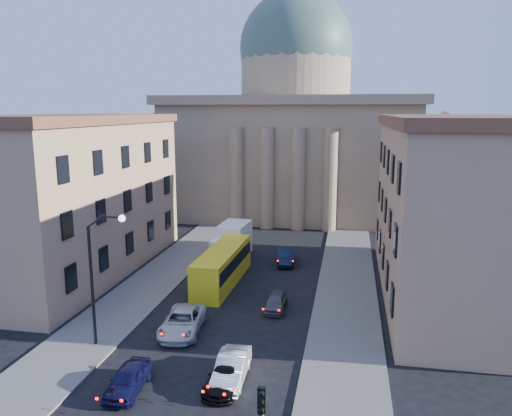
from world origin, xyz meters
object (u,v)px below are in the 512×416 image
Objects in this scene: car_left_near at (128,379)px; city_bus at (223,265)px; street_lamp at (99,268)px; box_truck at (232,244)px; car_right_near at (231,368)px.

city_bus is (0.72, 17.84, 0.98)m from car_left_near.
street_lamp reaches higher than car_left_near.
street_lamp is 0.79× the size of city_bus.
box_truck is (-0.12, 24.74, 1.02)m from car_left_near.
street_lamp is at bearing -107.79° from city_bus.
street_lamp reaches higher than box_truck.
car_right_near is at bearing -72.29° from city_bus.
box_truck is (-5.39, 22.59, 0.97)m from car_right_near.
city_bus is at bearing -79.81° from box_truck.
car_left_near is 24.77m from box_truck.
car_left_near is at bearing -159.56° from car_right_near.
city_bus reaches higher than car_left_near.
car_right_near reaches higher than car_left_near.
car_left_near is at bearing -86.45° from box_truck.
city_bus is at bearing 70.68° from street_lamp.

